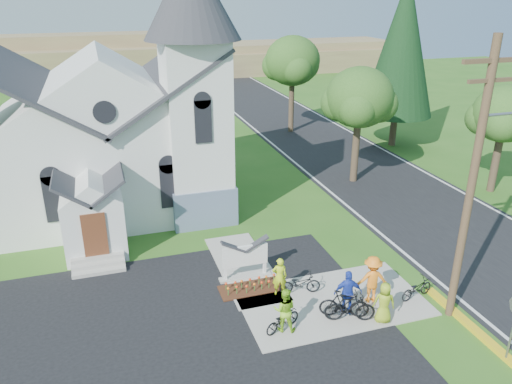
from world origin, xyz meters
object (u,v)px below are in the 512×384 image
object	(u,v)px
cyclist_0	(280,276)
bike_3	(350,308)
utility_pole	(474,178)
cyclist_4	(384,303)
cyclist_1	(285,310)
bike_1	(344,304)
cyclist_3	(372,279)
church_sign	(245,256)
bike_4	(417,288)
bike_0	(282,320)
cyclist_2	(348,293)
bike_2	(300,283)

from	to	relation	value
cyclist_0	bike_3	bearing A→B (deg)	142.24
utility_pole	cyclist_4	world-z (taller)	utility_pole
cyclist_1	cyclist_4	xyz separation A→B (m)	(3.55, -0.64, -0.04)
bike_1	cyclist_3	xyz separation A→B (m)	(1.44, 0.60, 0.41)
church_sign	utility_pole	size ratio (longest dim) A/B	0.22
bike_3	bike_4	bearing A→B (deg)	-62.08
church_sign	bike_0	distance (m)	3.76
cyclist_2	bike_4	distance (m)	3.07
cyclist_0	cyclist_4	xyz separation A→B (m)	(2.94, -2.78, -0.01)
cyclist_1	cyclist_2	bearing A→B (deg)	-151.67
bike_0	cyclist_1	bearing A→B (deg)	-144.92
utility_pole	cyclist_0	world-z (taller)	utility_pole
bike_0	bike_1	xyz separation A→B (m)	(2.40, 0.01, 0.15)
cyclist_0	cyclist_3	distance (m)	3.51
bike_2	cyclist_3	bearing A→B (deg)	-107.89
cyclist_0	cyclist_1	bearing A→B (deg)	88.94
cyclist_0	cyclist_3	size ratio (longest dim) A/B	0.84
cyclist_0	cyclist_4	bearing A→B (deg)	151.38
bike_0	bike_2	distance (m)	2.41
bike_1	cyclist_2	xyz separation A→B (m)	(0.20, 0.16, 0.34)
bike_1	cyclist_3	distance (m)	1.61
utility_pole	cyclist_2	xyz separation A→B (m)	(-3.70, 1.16, -4.47)
bike_3	cyclist_4	bearing A→B (deg)	-91.33
church_sign	cyclist_0	distance (m)	1.86
cyclist_0	church_sign	bearing A→B (deg)	-45.40
cyclist_1	bike_4	bearing A→B (deg)	-153.33
utility_pole	cyclist_2	distance (m)	5.92
bike_0	cyclist_2	xyz separation A→B (m)	(2.60, 0.17, 0.49)
utility_pole	bike_3	distance (m)	6.18
bike_1	bike_4	xyz separation A→B (m)	(3.24, 0.24, -0.14)
cyclist_2	bike_0	bearing A→B (deg)	17.36
bike_4	bike_0	bearing A→B (deg)	79.47
bike_3	bike_4	world-z (taller)	bike_3
cyclist_1	cyclist_3	bearing A→B (deg)	-146.63
utility_pole	cyclist_0	xyz separation A→B (m)	(-5.64, 3.10, -4.55)
cyclist_0	bike_4	size ratio (longest dim) A/B	1.03
bike_3	cyclist_1	bearing A→B (deg)	103.21
utility_pole	bike_3	size ratio (longest dim) A/B	5.45
bike_1	bike_4	distance (m)	3.25
cyclist_2	bike_2	xyz separation A→B (m)	(-1.15, 1.75, -0.45)
bike_2	cyclist_3	world-z (taller)	cyclist_3
cyclist_3	bike_4	size ratio (longest dim) A/B	1.23
utility_pole	bike_4	distance (m)	5.14
bike_1	cyclist_2	world-z (taller)	cyclist_2
bike_2	cyclist_2	bearing A→B (deg)	-135.65
bike_1	cyclist_0	bearing A→B (deg)	62.85
utility_pole	bike_4	xyz separation A→B (m)	(-0.66, 1.25, -4.95)
church_sign	bike_0	xyz separation A→B (m)	(0.26, -3.71, -0.58)
bike_1	bike_2	bearing A→B (deg)	49.56
bike_1	utility_pole	bearing A→B (deg)	-81.31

